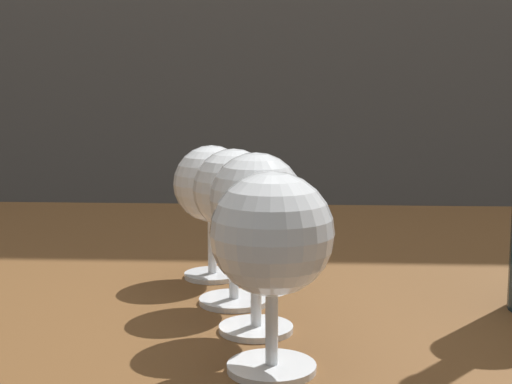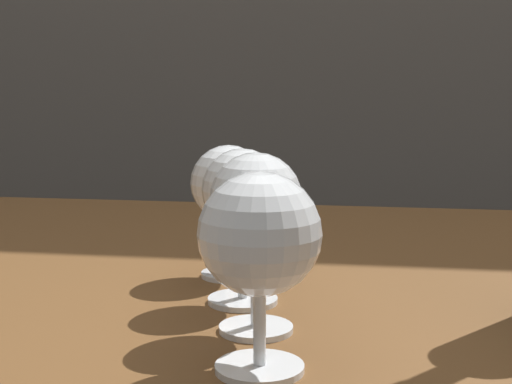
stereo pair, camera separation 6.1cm
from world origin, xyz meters
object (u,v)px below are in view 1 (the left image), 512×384
(wine_glass_pinot, at_px, (256,205))
(wine_glass_chardonnay, at_px, (212,187))
(wine_glass_white, at_px, (272,237))
(wine_glass_cabernet, at_px, (234,194))

(wine_glass_pinot, bearing_deg, wine_glass_chardonnay, 108.14)
(wine_glass_white, height_order, wine_glass_cabernet, same)
(wine_glass_white, distance_m, wine_glass_pinot, 0.09)
(wine_glass_cabernet, bearing_deg, wine_glass_pinot, -72.38)
(wine_glass_pinot, bearing_deg, wine_glass_white, -79.41)
(wine_glass_white, bearing_deg, wine_glass_cabernet, 104.02)
(wine_glass_cabernet, height_order, wine_glass_chardonnay, wine_glass_cabernet)
(wine_glass_chardonnay, bearing_deg, wine_glass_pinot, -71.86)
(wine_glass_white, height_order, wine_glass_chardonnay, wine_glass_white)
(wine_glass_white, xyz_separation_m, wine_glass_cabernet, (-0.04, 0.16, 0.00))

